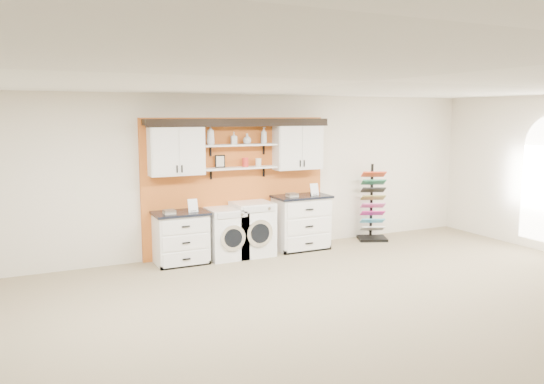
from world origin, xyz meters
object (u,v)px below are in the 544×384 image
washer (226,233)px  sample_rack (372,215)px  base_cabinet_left (181,238)px  base_cabinet_right (301,222)px  dryer (252,229)px

washer → sample_rack: (3.08, 0.03, 0.06)m
base_cabinet_left → base_cabinet_right: base_cabinet_right is taller
dryer → base_cabinet_left: bearing=179.8°
washer → base_cabinet_left: bearing=179.8°
washer → sample_rack: 3.08m
washer → sample_rack: size_ratio=0.58×
washer → sample_rack: bearing=0.6°
base_cabinet_left → dryer: (1.28, -0.00, 0.03)m
base_cabinet_right → dryer: 0.98m
base_cabinet_right → sample_rack: size_ratio=0.68×
dryer → sample_rack: size_ratio=0.63×
base_cabinet_right → dryer: size_ratio=1.09×
base_cabinet_left → washer: size_ratio=1.02×
base_cabinet_left → base_cabinet_right: (2.26, -0.00, 0.06)m
base_cabinet_left → base_cabinet_right: bearing=-0.0°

